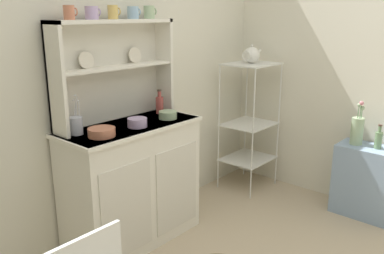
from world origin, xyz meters
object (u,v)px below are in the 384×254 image
(bakers_rack, at_px, (249,115))
(utensil_jar, at_px, (76,125))
(hutch_shelf_unit, at_px, (112,63))
(side_shelf_blue, at_px, (367,181))
(hutch_cabinet, at_px, (133,183))
(porcelain_teapot, at_px, (252,55))
(bowl_mixing_large, at_px, (102,132))
(cup_terracotta_0, at_px, (69,12))
(jam_bottle, at_px, (160,104))
(oil_bottle, at_px, (378,139))
(flower_vase, at_px, (357,130))

(bakers_rack, relative_size, utensil_jar, 4.74)
(hutch_shelf_unit, xyz_separation_m, side_shelf_blue, (1.49, -1.28, -0.98))
(bakers_rack, bearing_deg, hutch_cabinet, 176.95)
(hutch_cabinet, distance_m, porcelain_teapot, 1.56)
(bowl_mixing_large, bearing_deg, cup_terracotta_0, 99.90)
(hutch_shelf_unit, distance_m, jam_bottle, 0.50)
(porcelain_teapot, bearing_deg, hutch_shelf_unit, 170.10)
(oil_bottle, bearing_deg, flower_vase, 90.13)
(hutch_cabinet, bearing_deg, hutch_shelf_unit, 90.00)
(cup_terracotta_0, relative_size, utensil_jar, 0.34)
(bakers_rack, xyz_separation_m, cup_terracotta_0, (-1.67, 0.19, 0.90))
(porcelain_teapot, bearing_deg, cup_terracotta_0, 173.36)
(oil_bottle, bearing_deg, jam_bottle, 132.11)
(porcelain_teapot, relative_size, oil_bottle, 1.20)
(hutch_cabinet, distance_m, oil_bottle, 1.90)
(bakers_rack, bearing_deg, flower_vase, -81.02)
(bakers_rack, distance_m, side_shelf_blue, 1.13)
(side_shelf_blue, xyz_separation_m, utensil_jar, (-1.85, 1.19, 0.64))
(hutch_shelf_unit, height_order, bowl_mixing_large, hutch_shelf_unit)
(hutch_shelf_unit, relative_size, jam_bottle, 5.10)
(hutch_cabinet, relative_size, cup_terracotta_0, 11.77)
(side_shelf_blue, bearing_deg, oil_bottle, -90.00)
(side_shelf_blue, relative_size, jam_bottle, 3.22)
(hutch_shelf_unit, xyz_separation_m, bakers_rack, (1.35, -0.23, -0.57))
(side_shelf_blue, relative_size, flower_vase, 1.62)
(jam_bottle, bearing_deg, side_shelf_blue, -46.77)
(hutch_cabinet, relative_size, utensil_jar, 4.01)
(bowl_mixing_large, relative_size, utensil_jar, 0.68)
(hutch_cabinet, height_order, hutch_shelf_unit, hutch_shelf_unit)
(bowl_mixing_large, distance_m, flower_vase, 2.01)
(hutch_cabinet, xyz_separation_m, oil_bottle, (1.49, -1.16, 0.21))
(hutch_shelf_unit, distance_m, side_shelf_blue, 2.19)
(hutch_cabinet, xyz_separation_m, jam_bottle, (0.36, 0.09, 0.49))
(utensil_jar, bearing_deg, bowl_mixing_large, -63.44)
(hutch_cabinet, height_order, bowl_mixing_large, bowl_mixing_large)
(porcelain_teapot, distance_m, flower_vase, 1.08)
(bowl_mixing_large, bearing_deg, porcelain_teapot, 0.06)
(bakers_rack, xyz_separation_m, flower_vase, (0.15, -0.92, 0.00))
(utensil_jar, distance_m, oil_bottle, 2.25)
(porcelain_teapot, bearing_deg, utensil_jar, 174.98)
(flower_vase, bearing_deg, bakers_rack, 98.98)
(hutch_shelf_unit, bearing_deg, flower_vase, -37.82)
(utensil_jar, height_order, flower_vase, utensil_jar)
(cup_terracotta_0, height_order, jam_bottle, cup_terracotta_0)
(hutch_shelf_unit, bearing_deg, bowl_mixing_large, -140.54)
(oil_bottle, bearing_deg, cup_terracotta_0, 144.69)
(side_shelf_blue, xyz_separation_m, bowl_mixing_large, (-1.78, 1.04, 0.60))
(jam_bottle, bearing_deg, bakers_rack, -9.14)
(porcelain_teapot, bearing_deg, hutch_cabinet, 176.95)
(oil_bottle, bearing_deg, hutch_shelf_unit, 138.39)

